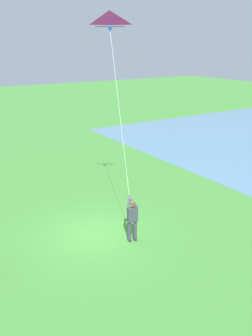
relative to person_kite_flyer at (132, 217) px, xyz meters
The scene contains 3 objects.
ground_plane 1.96m from the person_kite_flyer, 49.95° to the right, with size 120.00×120.00×0.00m, color #3D7F33.
person_kite_flyer is the anchor object (origin of this frame).
flying_kite 7.79m from the person_kite_flyer, 102.67° to the right, with size 1.33×2.82×7.03m.
Camera 1 is at (6.09, 12.09, 7.54)m, focal length 38.59 mm.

